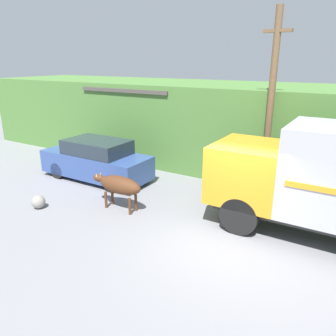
# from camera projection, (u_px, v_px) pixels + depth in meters

# --- Properties ---
(ground_plane) EXTENTS (60.00, 60.00, 0.00)m
(ground_plane) POSITION_uv_depth(u_px,v_px,m) (226.00, 242.00, 8.75)
(ground_plane) COLOR gray
(hillside_embankment) EXTENTS (32.00, 5.24, 3.62)m
(hillside_embankment) POSITION_uv_depth(u_px,v_px,m) (289.00, 131.00, 13.64)
(hillside_embankment) COLOR #4C7A38
(hillside_embankment) RESTS_ON ground_plane
(building_backdrop) EXTENTS (4.63, 2.70, 3.44)m
(building_backdrop) POSITION_uv_depth(u_px,v_px,m) (141.00, 123.00, 15.81)
(building_backdrop) COLOR #99ADB7
(building_backdrop) RESTS_ON ground_plane
(brown_cow) EXTENTS (1.90, 0.58, 1.13)m
(brown_cow) POSITION_uv_depth(u_px,v_px,m) (119.00, 185.00, 10.45)
(brown_cow) COLOR #512D19
(brown_cow) RESTS_ON ground_plane
(parked_suv) EXTENTS (4.58, 1.73, 1.64)m
(parked_suv) POSITION_uv_depth(u_px,v_px,m) (96.00, 160.00, 13.14)
(parked_suv) COLOR #334C8C
(parked_suv) RESTS_ON ground_plane
(pedestrian_on_hill) EXTENTS (0.41, 0.41, 1.54)m
(pedestrian_on_hill) POSITION_uv_depth(u_px,v_px,m) (220.00, 164.00, 12.49)
(pedestrian_on_hill) COLOR #38332D
(pedestrian_on_hill) RESTS_ON ground_plane
(utility_pole) EXTENTS (0.90, 0.23, 6.25)m
(utility_pole) POSITION_uv_depth(u_px,v_px,m) (271.00, 104.00, 10.91)
(utility_pole) COLOR brown
(utility_pole) RESTS_ON ground_plane
(roadside_rock) EXTENTS (0.44, 0.44, 0.44)m
(roadside_rock) POSITION_uv_depth(u_px,v_px,m) (38.00, 202.00, 10.69)
(roadside_rock) COLOR gray
(roadside_rock) RESTS_ON ground_plane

